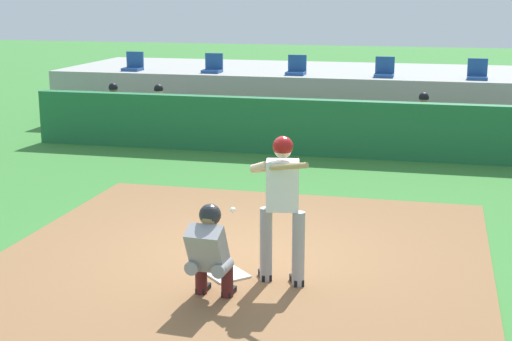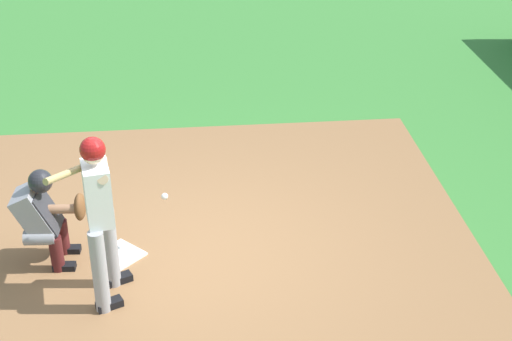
% 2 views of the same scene
% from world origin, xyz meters
% --- Properties ---
extents(ground_plane, '(80.00, 80.00, 0.00)m').
position_xyz_m(ground_plane, '(0.00, 0.00, 0.00)').
color(ground_plane, '#387A33').
extents(dirt_infield, '(6.40, 6.40, 0.01)m').
position_xyz_m(dirt_infield, '(0.00, 0.00, 0.01)').
color(dirt_infield, olive).
rests_on(dirt_infield, ground).
extents(home_plate, '(0.62, 0.62, 0.02)m').
position_xyz_m(home_plate, '(0.00, -0.80, 0.02)').
color(home_plate, white).
rests_on(home_plate, dirt_infield).
extents(batter_at_plate, '(0.78, 0.66, 1.80)m').
position_xyz_m(batter_at_plate, '(0.69, -0.86, 1.04)').
color(batter_at_plate, '#99999E').
rests_on(batter_at_plate, ground).
extents(catcher_crouched, '(0.50, 1.62, 1.13)m').
position_xyz_m(catcher_crouched, '(0.01, -1.51, 0.61)').
color(catcher_crouched, gray).
rests_on(catcher_crouched, ground).
extents(dugout_wall, '(13.00, 0.30, 1.20)m').
position_xyz_m(dugout_wall, '(0.00, 6.50, 0.60)').
color(dugout_wall, '#1E6638').
rests_on(dugout_wall, ground).
extents(dugout_bench, '(11.80, 0.44, 0.45)m').
position_xyz_m(dugout_bench, '(0.00, 7.50, 0.23)').
color(dugout_bench, olive).
rests_on(dugout_bench, ground).
extents(dugout_player_0, '(0.49, 0.70, 1.30)m').
position_xyz_m(dugout_player_0, '(-5.15, 7.34, 0.67)').
color(dugout_player_0, '#939399').
rests_on(dugout_player_0, ground).
extents(dugout_player_1, '(0.49, 0.70, 1.30)m').
position_xyz_m(dugout_player_1, '(-4.01, 7.34, 0.67)').
color(dugout_player_1, '#939399').
rests_on(dugout_player_1, ground).
extents(dugout_player_2, '(0.49, 0.70, 1.30)m').
position_xyz_m(dugout_player_2, '(2.09, 7.34, 0.67)').
color(dugout_player_2, '#939399').
rests_on(dugout_player_2, ground).
extents(stands_platform, '(15.00, 4.40, 1.40)m').
position_xyz_m(stands_platform, '(0.00, 10.90, 0.70)').
color(stands_platform, '#9E9E99').
rests_on(stands_platform, ground).
extents(stadium_seat_0, '(0.46, 0.46, 0.48)m').
position_xyz_m(stadium_seat_0, '(-5.42, 9.38, 1.53)').
color(stadium_seat_0, '#1E478C').
rests_on(stadium_seat_0, stands_platform).
extents(stadium_seat_1, '(0.46, 0.46, 0.48)m').
position_xyz_m(stadium_seat_1, '(-3.25, 9.38, 1.53)').
color(stadium_seat_1, '#1E478C').
rests_on(stadium_seat_1, stands_platform).
extents(stadium_seat_2, '(0.46, 0.46, 0.48)m').
position_xyz_m(stadium_seat_2, '(-1.08, 9.38, 1.53)').
color(stadium_seat_2, '#1E478C').
rests_on(stadium_seat_2, stands_platform).
extents(stadium_seat_3, '(0.46, 0.46, 0.48)m').
position_xyz_m(stadium_seat_3, '(1.08, 9.38, 1.53)').
color(stadium_seat_3, '#1E478C').
rests_on(stadium_seat_3, stands_platform).
extents(stadium_seat_4, '(0.46, 0.46, 0.48)m').
position_xyz_m(stadium_seat_4, '(3.25, 9.38, 1.53)').
color(stadium_seat_4, '#1E478C').
rests_on(stadium_seat_4, stands_platform).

